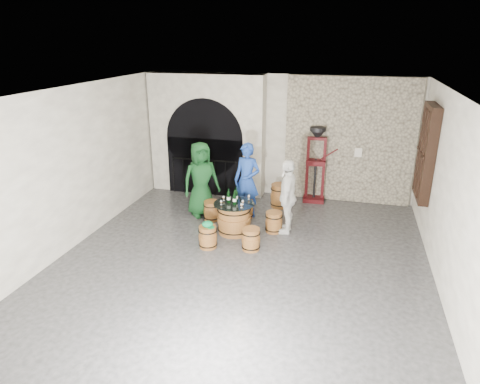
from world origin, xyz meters
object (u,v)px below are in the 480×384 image
(barrel_stool_far, at_px, (245,208))
(wine_bottle_left, at_px, (229,197))
(barrel_stool_right, at_px, (274,222))
(barrel_stool_near_left, at_px, (208,237))
(barrel_stool_left, at_px, (212,211))
(person_white, at_px, (288,196))
(person_blue, at_px, (247,180))
(person_green, at_px, (201,179))
(wine_bottle_center, at_px, (235,199))
(barrel_table, at_px, (234,218))
(side_barrel, at_px, (279,196))
(corking_press, at_px, (316,159))
(barrel_stool_near_right, at_px, (251,239))
(wine_bottle_right, at_px, (236,196))

(barrel_stool_far, bearing_deg, wine_bottle_left, -100.80)
(barrel_stool_right, distance_m, wine_bottle_left, 1.16)
(barrel_stool_far, xyz_separation_m, barrel_stool_near_left, (-0.37, -1.69, 0.00))
(barrel_stool_left, height_order, person_white, person_white)
(barrel_stool_left, height_order, person_blue, person_blue)
(person_green, relative_size, wine_bottle_left, 5.53)
(barrel_stool_left, relative_size, wine_bottle_center, 1.43)
(barrel_table, height_order, side_barrel, barrel_table)
(barrel_stool_left, relative_size, wine_bottle_left, 1.43)
(person_blue, bearing_deg, wine_bottle_center, -77.87)
(wine_bottle_left, height_order, corking_press, corking_press)
(barrel_stool_right, relative_size, wine_bottle_center, 1.43)
(person_green, distance_m, person_white, 2.18)
(barrel_stool_right, bearing_deg, wine_bottle_center, -159.04)
(barrel_stool_near_right, xyz_separation_m, person_blue, (-0.50, 1.69, 0.66))
(person_blue, relative_size, wine_bottle_center, 5.49)
(barrel_stool_left, xyz_separation_m, wine_bottle_left, (0.57, -0.52, 0.59))
(barrel_stool_near_left, distance_m, side_barrel, 2.76)
(barrel_table, relative_size, barrel_stool_near_left, 1.91)
(person_green, xyz_separation_m, wine_bottle_right, (1.04, -0.67, -0.08))
(wine_bottle_center, bearing_deg, barrel_table, 119.56)
(barrel_stool_right, distance_m, corking_press, 2.41)
(side_barrel, bearing_deg, person_green, -150.95)
(barrel_stool_far, bearing_deg, barrel_table, -92.47)
(barrel_stool_left, xyz_separation_m, person_green, (-0.33, 0.25, 0.67))
(barrel_table, bearing_deg, wine_bottle_right, 83.68)
(barrel_table, height_order, person_green, person_green)
(wine_bottle_left, distance_m, side_barrel, 1.99)
(barrel_stool_right, height_order, barrel_stool_near_left, same)
(barrel_stool_near_left, relative_size, side_barrel, 0.78)
(person_blue, distance_m, corking_press, 2.03)
(barrel_table, distance_m, barrel_stool_left, 0.89)
(wine_bottle_right, height_order, corking_press, corking_press)
(barrel_stool_left, height_order, wine_bottle_right, wine_bottle_right)
(corking_press, bearing_deg, person_white, -103.77)
(barrel_stool_far, bearing_deg, wine_bottle_center, -90.72)
(barrel_stool_left, xyz_separation_m, barrel_stool_right, (1.53, -0.27, 0.00))
(person_blue, bearing_deg, barrel_table, -79.42)
(barrel_stool_left, relative_size, barrel_stool_right, 1.00)
(barrel_stool_near_left, bearing_deg, barrel_stool_right, 42.69)
(wine_bottle_left, bearing_deg, person_green, 139.50)
(person_blue, height_order, side_barrel, person_blue)
(person_blue, distance_m, wine_bottle_right, 0.88)
(person_blue, relative_size, wine_bottle_left, 5.49)
(barrel_table, relative_size, barrel_stool_far, 1.91)
(barrel_stool_far, height_order, wine_bottle_center, wine_bottle_center)
(person_white, bearing_deg, barrel_stool_near_right, -29.00)
(barrel_stool_right, xyz_separation_m, person_green, (-1.87, 0.53, 0.67))
(barrel_table, bearing_deg, barrel_stool_right, 17.53)
(person_green, bearing_deg, wine_bottle_left, -80.82)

